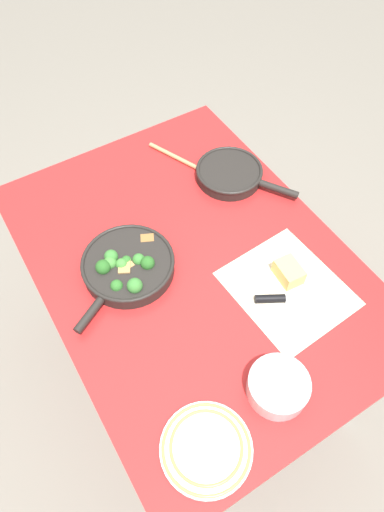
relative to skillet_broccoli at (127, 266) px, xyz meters
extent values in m
plane|color=slate|center=(-0.06, -0.18, -0.78)|extent=(14.00, 14.00, 0.00)
cube|color=red|center=(-0.06, -0.18, -0.04)|extent=(1.20, 0.87, 0.03)
cylinder|color=#BCBCC1|center=(-0.61, -0.56, -0.42)|extent=(0.05, 0.05, 0.72)
cylinder|color=#BCBCC1|center=(0.48, -0.56, -0.42)|extent=(0.05, 0.05, 0.72)
cylinder|color=#BCBCC1|center=(0.48, 0.19, -0.42)|extent=(0.05, 0.05, 0.72)
cylinder|color=black|center=(0.00, 0.00, -0.01)|extent=(0.27, 0.27, 0.04)
torus|color=black|center=(0.00, 0.00, 0.01)|extent=(0.27, 0.27, 0.01)
cylinder|color=black|center=(-0.09, 0.16, 0.00)|extent=(0.08, 0.11, 0.02)
cylinder|color=#205218|center=(0.02, 0.07, -0.01)|extent=(0.02, 0.02, 0.02)
sphere|color=#286023|center=(0.02, 0.07, 0.02)|extent=(0.04, 0.04, 0.04)
cylinder|color=#2C6823|center=(-0.09, 0.02, -0.01)|extent=(0.02, 0.02, 0.02)
sphere|color=#387A33|center=(-0.09, 0.02, 0.02)|extent=(0.04, 0.04, 0.04)
cylinder|color=#245B1C|center=(-0.05, 0.06, -0.01)|extent=(0.01, 0.01, 0.02)
sphere|color=#2D6B28|center=(-0.05, 0.06, 0.01)|extent=(0.04, 0.04, 0.04)
cylinder|color=#2C6823|center=(-0.01, -0.03, -0.01)|extent=(0.01, 0.01, 0.02)
sphere|color=#387A33|center=(-0.01, -0.03, 0.01)|extent=(0.04, 0.04, 0.04)
cylinder|color=#245B1C|center=(0.01, 0.00, -0.01)|extent=(0.01, 0.01, 0.02)
sphere|color=#2D6B28|center=(0.01, 0.00, 0.01)|extent=(0.03, 0.03, 0.03)
cylinder|color=#357027|center=(0.02, 0.04, -0.01)|extent=(0.01, 0.01, 0.02)
sphere|color=#428438|center=(0.02, 0.04, 0.02)|extent=(0.04, 0.04, 0.04)
cylinder|color=#205218|center=(-0.04, -0.05, -0.01)|extent=(0.01, 0.01, 0.02)
sphere|color=#286023|center=(-0.04, -0.05, 0.02)|extent=(0.04, 0.04, 0.04)
cylinder|color=#357027|center=(0.00, 0.01, -0.01)|extent=(0.01, 0.01, 0.02)
sphere|color=#428438|center=(0.00, 0.01, 0.01)|extent=(0.04, 0.04, 0.04)
cylinder|color=#2C6823|center=(0.04, 0.03, -0.01)|extent=(0.01, 0.01, 0.02)
sphere|color=#387A33|center=(0.04, 0.03, 0.02)|extent=(0.04, 0.04, 0.04)
cube|color=olive|center=(0.05, -0.09, 0.00)|extent=(0.04, 0.05, 0.03)
cube|color=#AD7F4C|center=(-0.01, 0.01, 0.00)|extent=(0.06, 0.05, 0.04)
cube|color=#AD7F4C|center=(0.00, 0.00, 0.00)|extent=(0.04, 0.03, 0.03)
cube|color=#AD7F4C|center=(0.06, 0.00, 0.00)|extent=(0.04, 0.04, 0.03)
cube|color=olive|center=(0.02, -0.02, 0.00)|extent=(0.04, 0.04, 0.03)
cylinder|color=black|center=(0.16, -0.47, -0.01)|extent=(0.22, 0.22, 0.04)
torus|color=black|center=(0.16, -0.47, 0.01)|extent=(0.23, 0.23, 0.01)
cylinder|color=black|center=(0.01, -0.56, 0.00)|extent=(0.13, 0.09, 0.02)
cylinder|color=#DBC156|center=(0.16, -0.47, -0.01)|extent=(0.18, 0.18, 0.02)
cylinder|color=tan|center=(0.31, -0.37, -0.02)|extent=(0.27, 0.12, 0.02)
ellipsoid|color=tan|center=(0.16, -0.44, -0.02)|extent=(0.07, 0.06, 0.02)
cube|color=beige|center=(-0.30, -0.36, -0.03)|extent=(0.35, 0.31, 0.00)
cube|color=silver|center=(-0.36, -0.41, -0.03)|extent=(0.11, 0.17, 0.01)
cylinder|color=black|center=(-0.30, -0.30, -0.02)|extent=(0.06, 0.09, 0.02)
cube|color=#EACC66|center=(-0.26, -0.39, 0.00)|extent=(0.09, 0.07, 0.05)
cylinder|color=white|center=(-0.54, 0.07, -0.02)|extent=(0.22, 0.22, 0.01)
torus|color=gold|center=(-0.54, 0.07, -0.02)|extent=(0.21, 0.21, 0.01)
cylinder|color=white|center=(-0.54, 0.07, -0.01)|extent=(0.18, 0.18, 0.01)
torus|color=gold|center=(-0.54, 0.07, 0.00)|extent=(0.17, 0.17, 0.01)
cylinder|color=#B7B7BC|center=(-0.52, -0.15, 0.00)|extent=(0.15, 0.15, 0.06)
camera|label=1|loc=(-0.73, 0.23, 1.10)|focal=32.00mm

